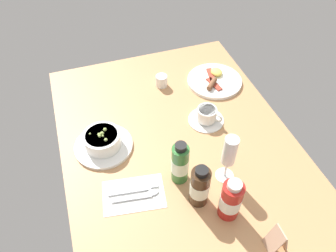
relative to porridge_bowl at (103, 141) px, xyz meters
The scene contains 11 objects.
ground_plane 27.29cm from the porridge_bowl, 79.98° to the left, with size 110.00×84.00×3.00cm, color #B27F51.
porridge_bowl is the anchor object (origin of this frame).
cutlery_setting 23.61cm from the porridge_bowl, 14.36° to the left, with size 15.78×21.55×0.90cm.
coffee_cup 40.53cm from the porridge_bowl, 90.75° to the left, with size 13.92×13.92×6.10cm.
creamer_jug 40.07cm from the porridge_bowl, 130.86° to the left, with size 4.89×5.80×5.72cm.
wine_glass 45.16cm from the porridge_bowl, 55.22° to the left, with size 6.22×6.22×18.86cm.
sauce_bottle_red 49.40cm from the porridge_bowl, 39.66° to the left, with size 6.52×6.52×16.16cm.
sauce_bottle_green 30.61cm from the porridge_bowl, 45.59° to the left, with size 5.69×5.69×17.29cm.
sauce_bottle_brown 39.65cm from the porridge_bowl, 38.34° to the left, with size 6.09×6.09×16.44cm.
breakfast_plate 57.25cm from the porridge_bowl, 111.69° to the left, with size 23.77×23.77×3.70cm.
menu_card 65.15cm from the porridge_bowl, 37.56° to the left, with size 4.95×5.39×9.23cm.
Camera 1 is at (73.61, -27.89, 92.20)cm, focal length 34.79 mm.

